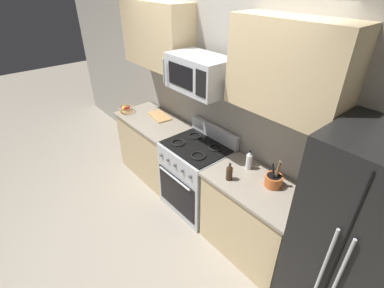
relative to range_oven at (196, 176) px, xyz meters
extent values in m
plane|color=gray|center=(0.00, -0.67, -0.47)|extent=(16.00, 16.00, 0.00)
cube|color=#9E998E|center=(0.00, 0.38, 0.83)|extent=(8.00, 0.10, 2.60)
cube|color=tan|center=(-0.95, 0.00, -0.03)|extent=(1.08, 0.59, 0.88)
cube|color=gray|center=(-0.95, 0.00, 0.42)|extent=(1.12, 0.63, 0.03)
cube|color=#B2B5BA|center=(0.00, 0.00, -0.02)|extent=(0.76, 0.63, 0.91)
cube|color=black|center=(0.00, -0.32, -0.11)|extent=(0.67, 0.01, 0.51)
cylinder|color=#B2B5BA|center=(0.00, -0.34, 0.15)|extent=(0.57, 0.02, 0.02)
cube|color=black|center=(0.00, 0.00, 0.44)|extent=(0.73, 0.56, 0.02)
cube|color=#B2B5BA|center=(0.00, 0.28, 0.53)|extent=(0.76, 0.06, 0.18)
torus|color=black|center=(-0.18, -0.13, 0.46)|extent=(0.17, 0.17, 0.02)
torus|color=black|center=(0.18, -0.13, 0.46)|extent=(0.17, 0.17, 0.02)
torus|color=black|center=(-0.18, 0.13, 0.46)|extent=(0.17, 0.17, 0.02)
torus|color=black|center=(0.18, 0.13, 0.46)|extent=(0.17, 0.17, 0.02)
cylinder|color=#4C4C51|center=(-0.27, -0.33, 0.32)|extent=(0.04, 0.02, 0.04)
cylinder|color=#4C4C51|center=(-0.14, -0.33, 0.32)|extent=(0.04, 0.02, 0.04)
cylinder|color=#4C4C51|center=(0.00, -0.33, 0.32)|extent=(0.04, 0.02, 0.04)
cylinder|color=#4C4C51|center=(0.14, -0.33, 0.32)|extent=(0.04, 0.02, 0.04)
cylinder|color=#4C4C51|center=(0.27, -0.33, 0.32)|extent=(0.04, 0.02, 0.04)
cube|color=tan|center=(0.90, 0.00, -0.03)|extent=(0.99, 0.59, 0.88)
cube|color=gray|center=(0.90, 0.00, 0.42)|extent=(1.03, 0.63, 0.03)
cube|color=black|center=(1.83, -0.02, 0.44)|extent=(0.78, 0.70, 1.82)
cube|color=black|center=(1.83, -0.37, 0.44)|extent=(0.01, 0.01, 1.73)
cylinder|color=#B2B5BA|center=(1.78, -0.39, 0.48)|extent=(0.02, 0.02, 0.73)
cylinder|color=#B2B5BA|center=(1.88, -0.39, 0.48)|extent=(0.02, 0.02, 0.73)
cube|color=#B2B5BA|center=(0.00, 0.03, 1.31)|extent=(0.68, 0.40, 0.36)
cube|color=black|center=(-0.06, -0.17, 1.31)|extent=(0.38, 0.01, 0.22)
cube|color=black|center=(0.25, -0.17, 1.31)|extent=(0.14, 0.01, 0.25)
cylinder|color=#B2B5BA|center=(-0.31, -0.20, 1.31)|extent=(0.02, 0.02, 0.25)
cube|color=tan|center=(-0.95, 0.16, 1.54)|extent=(1.11, 0.34, 0.77)
cube|color=tan|center=(0.91, 0.16, 1.54)|extent=(1.02, 0.34, 0.77)
cylinder|color=#D1662D|center=(1.00, 0.10, 0.49)|extent=(0.17, 0.17, 0.12)
cylinder|color=black|center=(1.00, 0.10, 0.50)|extent=(0.14, 0.14, 0.10)
cylinder|color=olive|center=(1.00, 0.13, 0.58)|extent=(0.07, 0.02, 0.25)
cylinder|color=olive|center=(1.02, 0.11, 0.60)|extent=(0.04, 0.04, 0.27)
cylinder|color=black|center=(1.01, 0.06, 0.58)|extent=(0.06, 0.03, 0.25)
cone|color=#9E7A4C|center=(-1.40, -0.16, 0.47)|extent=(0.21, 0.21, 0.07)
torus|color=#9E7A4C|center=(-1.40, -0.16, 0.50)|extent=(0.21, 0.21, 0.01)
sphere|color=red|center=(-1.39, -0.17, 0.50)|extent=(0.07, 0.07, 0.07)
sphere|color=orange|center=(-1.42, -0.17, 0.50)|extent=(0.07, 0.07, 0.07)
sphere|color=yellow|center=(-1.41, -0.18, 0.50)|extent=(0.06, 0.06, 0.06)
sphere|color=#9EB74C|center=(-1.40, -0.16, 0.50)|extent=(0.07, 0.07, 0.07)
sphere|color=red|center=(-1.43, -0.12, 0.47)|extent=(0.08, 0.08, 0.08)
cube|color=tan|center=(-0.96, 0.13, 0.44)|extent=(0.42, 0.26, 0.02)
cylinder|color=#382314|center=(0.66, -0.15, 0.50)|extent=(0.06, 0.06, 0.13)
cone|color=#382314|center=(0.66, -0.15, 0.59)|extent=(0.06, 0.06, 0.04)
cylinder|color=black|center=(0.66, -0.15, 0.62)|extent=(0.03, 0.03, 0.01)
cylinder|color=silver|center=(0.67, 0.14, 0.52)|extent=(0.06, 0.06, 0.16)
cone|color=silver|center=(0.67, 0.14, 0.62)|extent=(0.06, 0.06, 0.05)
cylinder|color=black|center=(0.67, 0.14, 0.65)|extent=(0.02, 0.02, 0.01)
camera|label=1|loc=(2.12, -1.85, 2.19)|focal=26.34mm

